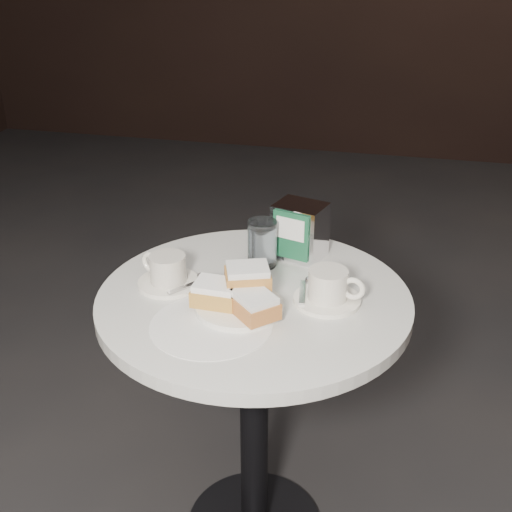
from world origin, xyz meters
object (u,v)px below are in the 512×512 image
object	(u,v)px
water_glass_left	(262,244)
coffee_cup_left	(168,272)
coffee_cup_right	(328,289)
beignet_plate	(239,296)
cafe_table	(254,367)
napkin_dispenser	(300,231)
water_glass_right	(284,237)

from	to	relation	value
water_glass_left	coffee_cup_left	bearing A→B (deg)	-142.07
coffee_cup_right	beignet_plate	bearing A→B (deg)	-149.29
cafe_table	water_glass_left	world-z (taller)	water_glass_left
water_glass_left	napkin_dispenser	size ratio (longest dim) A/B	0.82
cafe_table	coffee_cup_right	distance (m)	0.28
cafe_table	beignet_plate	size ratio (longest dim) A/B	3.07
water_glass_right	coffee_cup_right	bearing A→B (deg)	-55.27
cafe_table	water_glass_left	distance (m)	0.29
beignet_plate	napkin_dispenser	bearing A→B (deg)	74.67
coffee_cup_left	coffee_cup_right	xyz separation A→B (m)	(0.37, 0.01, 0.00)
beignet_plate	napkin_dispenser	xyz separation A→B (m)	(0.08, 0.28, 0.04)
coffee_cup_left	water_glass_left	bearing A→B (deg)	59.43
coffee_cup_right	water_glass_left	bearing A→B (deg)	149.09
coffee_cup_left	water_glass_left	world-z (taller)	water_glass_left
beignet_plate	napkin_dispenser	size ratio (longest dim) A/B	1.74
water_glass_left	napkin_dispenser	world-z (taller)	napkin_dispenser
napkin_dispenser	water_glass_left	bearing A→B (deg)	-122.50
water_glass_right	napkin_dispenser	world-z (taller)	napkin_dispenser
beignet_plate	coffee_cup_right	world-z (taller)	beignet_plate
coffee_cup_left	water_glass_right	world-z (taller)	water_glass_right
beignet_plate	coffee_cup_left	size ratio (longest dim) A/B	1.32
coffee_cup_left	napkin_dispenser	bearing A→B (deg)	60.31
water_glass_right	napkin_dispenser	xyz separation A→B (m)	(0.04, 0.01, 0.02)
coffee_cup_right	water_glass_right	distance (m)	0.24
cafe_table	beignet_plate	bearing A→B (deg)	-100.63
cafe_table	water_glass_left	xyz separation A→B (m)	(-0.01, 0.14, 0.25)
water_glass_left	napkin_dispenser	distance (m)	0.10
coffee_cup_right	cafe_table	bearing A→B (deg)	-171.49
water_glass_right	napkin_dispenser	size ratio (longest dim) A/B	0.74
water_glass_left	water_glass_right	xyz separation A→B (m)	(0.04, 0.06, -0.01)
coffee_cup_left	water_glass_left	distance (m)	0.24
coffee_cup_right	napkin_dispenser	distance (m)	0.23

